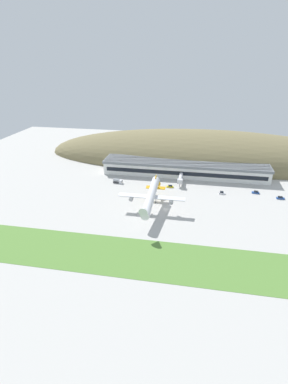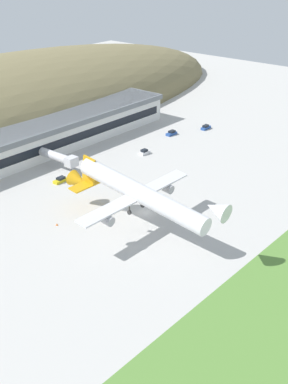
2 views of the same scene
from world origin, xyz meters
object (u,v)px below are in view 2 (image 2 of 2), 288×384
(jetway_0, at_px, (60,158))
(service_car_3, at_px, (145,152))
(cargo_airplane, at_px, (139,194))
(service_car_0, at_px, (60,180))
(traffic_cone_0, at_px, (57,224))
(terminal_building, at_px, (28,139))
(service_car_2, at_px, (206,127))
(service_car_1, at_px, (172,133))

(jetway_0, xyz_separation_m, service_car_3, (26.57, -11.10, -3.31))
(cargo_airplane, xyz_separation_m, service_car_3, (39.41, 31.10, -8.78))
(service_car_0, bearing_deg, traffic_cone_0, -133.95)
(jetway_0, height_order, traffic_cone_0, jetway_0)
(terminal_building, xyz_separation_m, service_car_3, (24.80, -28.17, -4.93))
(service_car_0, distance_m, service_car_2, 66.96)
(jetway_0, distance_m, service_car_1, 47.89)
(terminal_building, height_order, jetway_0, terminal_building)
(cargo_airplane, xyz_separation_m, service_car_1, (60.19, 35.81, -8.79))
(service_car_1, bearing_deg, service_car_2, -23.44)
(terminal_building, height_order, service_car_3, terminal_building)
(service_car_0, distance_m, service_car_3, 32.97)
(service_car_2, relative_size, traffic_cone_0, 7.84)
(service_car_3, distance_m, traffic_cone_0, 52.78)
(terminal_building, height_order, service_car_1, terminal_building)
(cargo_airplane, bearing_deg, service_car_1, 30.75)
(cargo_airplane, bearing_deg, service_car_3, 38.28)
(service_car_2, bearing_deg, traffic_cone_0, -171.05)
(service_car_1, relative_size, service_car_3, 1.19)
(terminal_building, relative_size, jetway_0, 7.86)
(cargo_airplane, relative_size, service_car_2, 10.37)
(jetway_0, bearing_deg, service_car_0, -132.15)
(service_car_3, bearing_deg, service_car_0, 172.42)
(cargo_airplane, height_order, service_car_1, cargo_airplane)
(cargo_airplane, bearing_deg, traffic_cone_0, 124.24)
(cargo_airplane, bearing_deg, jetway_0, 73.07)
(jetway_0, bearing_deg, service_car_3, -22.67)
(cargo_airplane, xyz_separation_m, traffic_cone_0, (-11.36, 16.69, -9.18))
(cargo_airplane, distance_m, service_car_0, 37.15)
(service_car_2, bearing_deg, service_car_1, 156.56)
(service_car_3, xyz_separation_m, traffic_cone_0, (-50.77, -14.41, -0.40))
(service_car_3, bearing_deg, jetway_0, 157.33)
(traffic_cone_0, bearing_deg, cargo_airplane, -55.76)
(cargo_airplane, distance_m, traffic_cone_0, 22.17)
(traffic_cone_0, bearing_deg, service_car_3, 15.85)
(service_car_1, bearing_deg, terminal_building, 152.76)
(jetway_0, bearing_deg, service_car_2, -11.33)
(service_car_1, height_order, service_car_3, service_car_3)
(jetway_0, distance_m, service_car_0, 9.71)
(service_car_1, distance_m, service_car_3, 21.30)
(terminal_building, relative_size, traffic_cone_0, 200.06)
(terminal_building, bearing_deg, service_car_2, -26.40)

